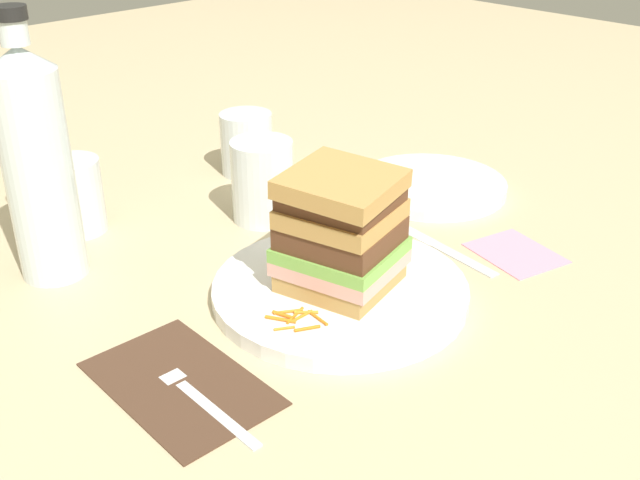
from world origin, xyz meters
TOP-DOWN VIEW (x-y plane):
  - ground_plane at (0.00, 0.00)m, footprint 3.00×3.00m
  - main_plate at (-0.01, -0.01)m, footprint 0.27×0.27m
  - sandwich at (-0.01, -0.01)m, footprint 0.13×0.13m
  - carrot_shred_0 at (-0.09, -0.01)m, footprint 0.03×0.02m
  - carrot_shred_1 at (-0.10, -0.01)m, footprint 0.01×0.02m
  - carrot_shred_2 at (-0.10, -0.05)m, footprint 0.02×0.01m
  - carrot_shred_3 at (-0.09, -0.02)m, footprint 0.03×0.01m
  - carrot_shred_4 at (-0.08, -0.04)m, footprint 0.01×0.03m
  - carrot_shred_5 at (-0.11, -0.03)m, footprint 0.02×0.01m
  - carrot_shred_6 at (-0.08, -0.03)m, footprint 0.03×0.00m
  - carrot_shred_7 at (-0.10, -0.02)m, footprint 0.02×0.03m
  - carrot_shred_8 at (-0.08, -0.03)m, footprint 0.02×0.02m
  - carrot_shred_9 at (0.08, -0.01)m, footprint 0.01×0.03m
  - carrot_shred_10 at (0.08, 0.01)m, footprint 0.02×0.02m
  - carrot_shred_11 at (0.07, 0.01)m, footprint 0.02×0.03m
  - carrot_shred_12 at (0.06, 0.01)m, footprint 0.02×0.02m
  - carrot_shred_13 at (0.08, 0.01)m, footprint 0.02×0.01m
  - carrot_shred_14 at (0.07, 0.01)m, footprint 0.00×0.03m
  - carrot_shred_15 at (0.06, 0.02)m, footprint 0.02×0.01m
  - carrot_shred_16 at (0.05, 0.02)m, footprint 0.01×0.03m
  - napkin_dark at (-0.22, -0.01)m, footprint 0.11×0.18m
  - fork at (-0.22, -0.03)m, footprint 0.02×0.17m
  - knife at (0.15, -0.00)m, footprint 0.04×0.20m
  - juice_glass at (0.06, 0.19)m, footprint 0.08×0.08m
  - water_bottle at (-0.20, 0.25)m, footprint 0.07×0.07m
  - empty_tumbler_0 at (-0.13, 0.33)m, footprint 0.07×0.07m
  - empty_tumbler_1 at (0.14, 0.32)m, footprint 0.07×0.07m
  - side_plate at (0.28, 0.10)m, footprint 0.21×0.21m
  - napkin_pink at (0.20, -0.08)m, footprint 0.10×0.11m

SIDE VIEW (x-z plane):
  - ground_plane at x=0.00m, z-range 0.00..0.00m
  - napkin_pink at x=0.20m, z-range 0.00..0.00m
  - napkin_dark at x=-0.22m, z-range 0.00..0.00m
  - knife at x=0.15m, z-range 0.00..0.00m
  - fork at x=-0.22m, z-range 0.00..0.01m
  - side_plate at x=0.28m, z-range 0.00..0.01m
  - main_plate at x=-0.01m, z-range 0.00..0.02m
  - carrot_shred_12 at x=0.06m, z-range 0.02..0.02m
  - carrot_shred_5 at x=-0.11m, z-range 0.02..0.02m
  - carrot_shred_3 at x=-0.09m, z-range 0.02..0.02m
  - carrot_shred_6 at x=-0.08m, z-range 0.02..0.02m
  - carrot_shred_14 at x=0.07m, z-range 0.02..0.02m
  - carrot_shred_0 at x=-0.09m, z-range 0.02..0.02m
  - carrot_shred_4 at x=-0.08m, z-range 0.02..0.02m
  - carrot_shred_15 at x=0.06m, z-range 0.02..0.02m
  - carrot_shred_2 at x=-0.10m, z-range 0.02..0.02m
  - carrot_shred_10 at x=0.08m, z-range 0.02..0.02m
  - carrot_shred_8 at x=-0.08m, z-range 0.02..0.02m
  - carrot_shred_7 at x=-0.10m, z-range 0.02..0.02m
  - carrot_shred_16 at x=0.05m, z-range 0.02..0.02m
  - carrot_shred_11 at x=0.07m, z-range 0.02..0.02m
  - carrot_shred_1 at x=-0.10m, z-range 0.02..0.02m
  - carrot_shred_9 at x=0.08m, z-range 0.02..0.02m
  - carrot_shred_13 at x=0.08m, z-range 0.02..0.02m
  - empty_tumbler_1 at x=0.14m, z-range 0.00..0.09m
  - empty_tumbler_0 at x=-0.13m, z-range 0.00..0.09m
  - juice_glass at x=0.06m, z-range 0.00..0.10m
  - sandwich at x=-0.01m, z-range 0.01..0.14m
  - water_bottle at x=-0.20m, z-range -0.01..0.27m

